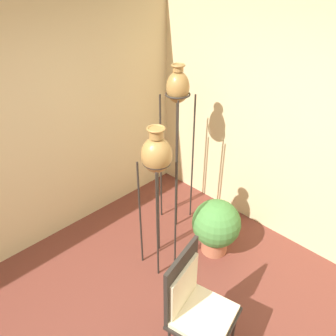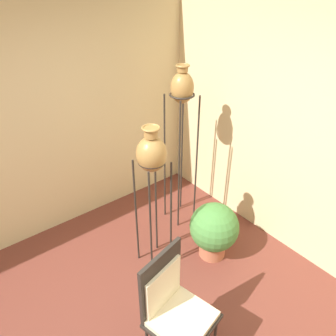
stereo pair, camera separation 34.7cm
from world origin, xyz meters
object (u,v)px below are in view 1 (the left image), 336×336
Objects in this scene: vase_stand_tall at (178,95)px; chair at (195,303)px; vase_stand_medium at (157,158)px; potted_plant at (216,225)px.

vase_stand_tall is 1.85× the size of chair.
chair is at bearing -117.78° from vase_stand_medium.
vase_stand_medium is 1.25m from chair.
potted_plant is at bearing 16.13° from chair.
vase_stand_tall is 2.05m from chair.
vase_stand_tall is at bearing 30.21° from vase_stand_medium.
vase_stand_medium reaches higher than potted_plant.
potted_plant is at bearing -30.78° from vase_stand_medium.
vase_stand_tall is 0.87m from vase_stand_medium.
chair is 1.58× the size of potted_plant.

